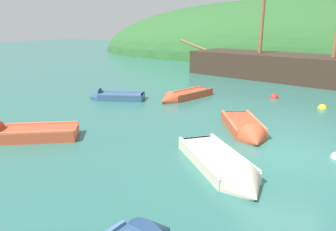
% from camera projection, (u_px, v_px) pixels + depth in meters
% --- Properties ---
extents(ground_plane, '(120.00, 120.00, 0.00)m').
position_uv_depth(ground_plane, '(289.00, 154.00, 10.01)').
color(ground_plane, '#2D6B60').
extents(shore_hill, '(50.60, 27.99, 13.91)m').
position_uv_depth(shore_hill, '(280.00, 54.00, 42.87)').
color(shore_hill, '#2D602D').
rests_on(shore_hill, ground).
extents(sailing_ship, '(18.05, 8.93, 12.36)m').
position_uv_depth(sailing_ship, '(298.00, 71.00, 22.67)').
color(sailing_ship, '#38281E').
rests_on(sailing_ship, ground).
extents(rowboat_near_dock, '(2.37, 3.47, 1.05)m').
position_uv_depth(rowboat_near_dock, '(246.00, 130.00, 11.86)').
color(rowboat_near_dock, '#C64C2D').
rests_on(rowboat_near_dock, ground).
extents(rowboat_outer_right, '(3.25, 3.58, 1.10)m').
position_uv_depth(rowboat_outer_right, '(225.00, 170.00, 8.65)').
color(rowboat_outer_right, beige).
rests_on(rowboat_outer_right, ground).
extents(rowboat_outer_left, '(2.19, 3.69, 0.88)m').
position_uv_depth(rowboat_outer_left, '(183.00, 97.00, 17.26)').
color(rowboat_outer_left, '#C64C2D').
rests_on(rowboat_outer_left, ground).
extents(rowboat_center, '(3.10, 1.80, 0.99)m').
position_uv_depth(rowboat_center, '(113.00, 97.00, 17.18)').
color(rowboat_center, '#335175').
rests_on(rowboat_center, ground).
extents(rowboat_portside, '(3.31, 2.53, 1.06)m').
position_uv_depth(rowboat_portside, '(25.00, 136.00, 11.24)').
color(rowboat_portside, '#C64C2D').
rests_on(rowboat_portside, ground).
extents(buoy_red, '(0.44, 0.44, 0.44)m').
position_uv_depth(buoy_red, '(274.00, 98.00, 17.56)').
color(buoy_red, red).
rests_on(buoy_red, ground).
extents(buoy_yellow, '(0.42, 0.42, 0.42)m').
position_uv_depth(buoy_yellow, '(322.00, 109.00, 15.35)').
color(buoy_yellow, yellow).
rests_on(buoy_yellow, ground).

